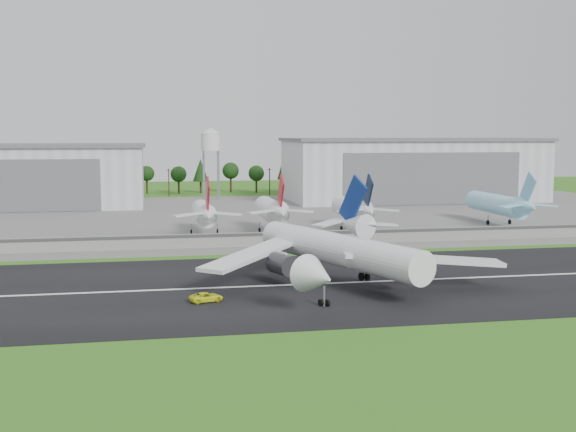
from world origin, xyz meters
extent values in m
plane|color=#2E6818|center=(0.00, 0.00, 0.00)|extent=(600.00, 600.00, 0.00)
cube|color=black|center=(0.00, 10.00, 0.05)|extent=(320.00, 60.00, 0.10)
cube|color=white|center=(0.00, 10.00, 0.11)|extent=(220.00, 1.00, 0.02)
cube|color=slate|center=(0.00, 120.00, 0.05)|extent=(320.00, 150.00, 0.10)
cube|color=gray|center=(0.00, 55.00, 1.75)|extent=(240.00, 0.50, 3.50)
cube|color=#38383A|center=(0.00, 54.70, 3.00)|extent=(240.00, 0.12, 0.70)
cube|color=silver|center=(-80.00, 165.00, 11.00)|extent=(95.00, 42.00, 22.00)
cube|color=#595B60|center=(-80.00, 165.00, 22.60)|extent=(97.00, 44.00, 1.20)
cube|color=#595B60|center=(-80.00, 143.85, 9.24)|extent=(66.50, 0.30, 18.04)
cube|color=silver|center=(75.00, 165.00, 12.00)|extent=(100.00, 45.00, 24.00)
cube|color=#595B60|center=(75.00, 165.00, 24.60)|extent=(102.00, 47.00, 1.20)
cube|color=#595B60|center=(75.00, 142.35, 10.08)|extent=(70.00, 0.30, 19.68)
cylinder|color=#99999E|center=(-8.00, 182.00, 10.00)|extent=(0.50, 0.50, 20.00)
cylinder|color=#99999E|center=(-2.00, 188.00, 10.00)|extent=(0.50, 0.50, 20.00)
cylinder|color=silver|center=(-5.00, 185.00, 23.50)|extent=(8.00, 8.00, 7.00)
cone|color=silver|center=(-5.00, 185.00, 28.20)|extent=(8.40, 8.40, 2.40)
cylinder|color=white|center=(3.44, 10.00, 6.20)|extent=(21.56, 43.05, 5.80)
cone|color=white|center=(-5.75, -13.25, 6.20)|extent=(7.60, 7.71, 5.80)
cone|color=white|center=(13.17, 34.65, 7.40)|extent=(8.43, 10.39, 5.51)
cube|color=navy|center=(12.99, 34.18, 12.70)|extent=(3.97, 9.06, 11.13)
cube|color=white|center=(16.65, 2.63, 5.40)|extent=(28.42, 8.61, 2.65)
cylinder|color=#333338|center=(10.99, 3.25, 3.80)|extent=(5.55, 6.51, 3.80)
cube|color=white|center=(17.64, 32.35, 7.80)|extent=(9.18, 3.75, 0.98)
cube|color=white|center=(-11.25, 13.65, 5.40)|extent=(22.34, 24.86, 2.65)
cylinder|color=#333338|center=(-6.68, 10.23, 3.80)|extent=(5.55, 6.51, 3.80)
cube|color=white|center=(8.34, 36.02, 7.80)|extent=(8.98, 8.20, 0.98)
cube|color=#99999E|center=(1.97, 6.28, 1.70)|extent=(20.32, 31.58, 3.20)
cylinder|color=black|center=(0.35, 14.44, 0.85)|extent=(0.92, 1.54, 1.50)
imported|color=yellow|center=(-21.03, -0.25, 0.85)|extent=(5.91, 3.98, 1.51)
cylinder|color=white|center=(-15.67, 80.00, 5.64)|extent=(5.28, 24.00, 5.28)
cone|color=white|center=(-15.67, 64.50, 6.64)|extent=(5.01, 7.00, 5.01)
cube|color=maroon|center=(-15.67, 65.00, 11.44)|extent=(0.45, 8.59, 10.02)
cylinder|color=#99999E|center=(-19.17, 78.00, 1.50)|extent=(0.32, 0.32, 3.00)
cylinder|color=#99999E|center=(-12.17, 78.00, 1.50)|extent=(0.32, 0.32, 3.00)
cylinder|color=black|center=(-19.17, 78.00, 0.80)|extent=(0.40, 1.40, 1.40)
cylinder|color=white|center=(2.78, 80.00, 5.99)|extent=(5.98, 24.00, 5.98)
cone|color=white|center=(2.78, 64.50, 6.99)|extent=(5.69, 7.00, 5.69)
cube|color=#9E0C19|center=(2.78, 65.00, 11.79)|extent=(0.45, 8.59, 10.02)
cylinder|color=#99999E|center=(-0.72, 78.00, 1.50)|extent=(0.32, 0.32, 3.00)
cylinder|color=#99999E|center=(6.28, 78.00, 1.50)|extent=(0.32, 0.32, 3.00)
cylinder|color=black|center=(-0.72, 78.00, 0.80)|extent=(0.40, 1.40, 1.40)
cylinder|color=white|center=(25.76, 80.00, 5.82)|extent=(5.63, 24.00, 5.63)
cone|color=white|center=(25.76, 64.50, 6.82)|extent=(5.35, 7.00, 5.35)
cube|color=black|center=(25.76, 65.00, 11.62)|extent=(0.45, 8.59, 10.02)
cylinder|color=#99999E|center=(22.26, 78.00, 1.50)|extent=(0.32, 0.32, 3.00)
cylinder|color=#99999E|center=(29.26, 78.00, 1.50)|extent=(0.32, 0.32, 3.00)
cylinder|color=black|center=(22.26, 78.00, 0.80)|extent=(0.40, 1.40, 1.40)
cylinder|color=#93DEFE|center=(71.93, 85.00, 5.98)|extent=(5.96, 30.00, 5.96)
cone|color=#93DEFE|center=(71.93, 66.50, 6.98)|extent=(5.66, 7.00, 5.66)
cube|color=#6AB4DA|center=(71.93, 67.00, 11.78)|extent=(0.45, 8.59, 10.02)
cylinder|color=#99999E|center=(68.43, 83.00, 1.50)|extent=(0.32, 0.32, 3.00)
cylinder|color=#99999E|center=(75.43, 83.00, 1.50)|extent=(0.32, 0.32, 3.00)
cylinder|color=black|center=(68.43, 83.00, 0.80)|extent=(0.40, 1.40, 1.40)
camera|label=1|loc=(-29.29, -114.17, 26.94)|focal=45.00mm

